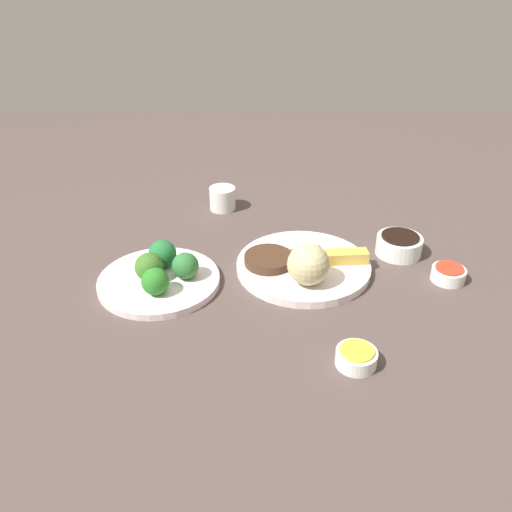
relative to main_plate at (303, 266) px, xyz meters
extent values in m
cube|color=#4B3D3A|center=(0.01, 0.05, -0.02)|extent=(2.20, 2.20, 0.02)
cylinder|color=white|center=(0.00, 0.00, 0.00)|extent=(0.27, 0.27, 0.02)
sphere|color=tan|center=(-0.07, 0.00, 0.05)|extent=(0.08, 0.08, 0.08)
cube|color=gold|center=(0.00, -0.07, 0.02)|extent=(0.04, 0.12, 0.02)
cube|color=beige|center=(0.07, 0.00, 0.01)|extent=(0.07, 0.07, 0.01)
cylinder|color=#422A1B|center=(0.00, 0.07, 0.02)|extent=(0.10, 0.10, 0.02)
cylinder|color=white|center=(-0.05, 0.28, 0.00)|extent=(0.23, 0.23, 0.01)
sphere|color=#396B25|center=(-0.05, 0.30, 0.03)|extent=(0.05, 0.05, 0.05)
sphere|color=#216A32|center=(0.00, 0.28, 0.03)|extent=(0.05, 0.05, 0.05)
sphere|color=#287524|center=(-0.10, 0.28, 0.03)|extent=(0.05, 0.05, 0.05)
sphere|color=#2D6B32|center=(-0.04, 0.23, 0.03)|extent=(0.05, 0.05, 0.05)
cylinder|color=white|center=(0.06, -0.21, 0.01)|extent=(0.10, 0.10, 0.04)
cylinder|color=black|center=(0.06, -0.21, 0.03)|extent=(0.08, 0.08, 0.00)
cylinder|color=white|center=(-0.04, -0.28, 0.00)|extent=(0.07, 0.07, 0.03)
cylinder|color=red|center=(-0.04, -0.28, 0.02)|extent=(0.05, 0.05, 0.00)
cylinder|color=white|center=(-0.28, -0.06, 0.00)|extent=(0.07, 0.07, 0.03)
cylinder|color=yellow|center=(-0.28, -0.06, 0.02)|extent=(0.05, 0.05, 0.00)
cylinder|color=white|center=(0.28, 0.17, 0.02)|extent=(0.06, 0.06, 0.06)
camera|label=1|loc=(-0.90, 0.11, 0.57)|focal=37.43mm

